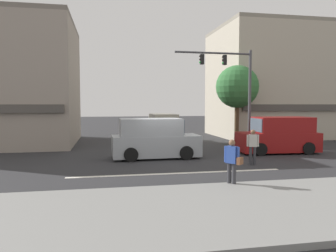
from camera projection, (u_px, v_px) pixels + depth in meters
The scene contains 13 objects.
ground_plane at pixel (163, 159), 17.01m from camera, with size 120.00×120.00×0.00m, color #2B2B2D.
lane_marking_stripe at pixel (178, 173), 13.58m from camera, with size 9.00×0.24×0.01m, color silver.
sidewalk_curb at pixel (219, 209), 8.67m from camera, with size 40.00×5.00×0.16m, color gray.
building_right_corner at pixel (291, 83), 29.59m from camera, with size 13.70×8.50×9.61m.
street_tree at pixel (237, 87), 23.33m from camera, with size 3.04×3.04×5.63m.
utility_pole_near_left at pixel (11, 85), 20.15m from camera, with size 1.40×0.22×7.80m.
utility_pole_far_right at pixel (255, 88), 25.17m from camera, with size 1.40×0.22×7.87m.
traffic_light_mast at pixel (235, 83), 20.14m from camera, with size 4.89×0.26×6.20m.
van_parked_curbside at pixel (163, 128), 25.49m from camera, with size 2.07×4.62×2.11m.
van_crossing_leftbound at pixel (279, 136), 19.20m from camera, with size 4.69×2.23×2.11m.
van_crossing_rightbound at pixel (154, 139), 17.36m from camera, with size 4.65×2.13×2.11m.
pedestrian_foreground_with_bag at pixel (232, 161), 11.12m from camera, with size 0.53×0.63×1.67m.
pedestrian_mid_crossing at pixel (253, 145), 15.44m from camera, with size 0.55×0.32×1.67m.
Camera 1 is at (-2.92, -16.60, 2.87)m, focal length 35.00 mm.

